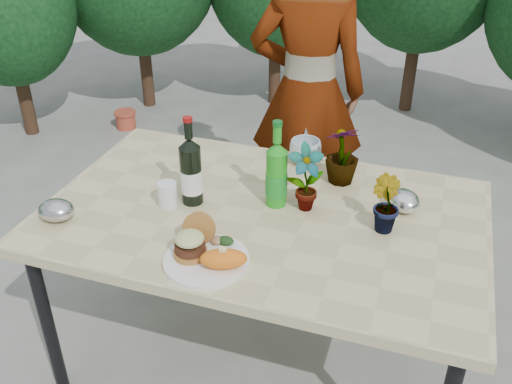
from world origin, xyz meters
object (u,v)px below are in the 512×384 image
(person, at_px, (308,92))
(patio_table, at_px, (263,224))
(wine_bottle, at_px, (191,172))
(dinner_plate, at_px, (206,261))

(person, bearing_deg, patio_table, 84.54)
(wine_bottle, bearing_deg, dinner_plate, -34.98)
(wine_bottle, bearing_deg, person, 104.89)
(patio_table, xyz_separation_m, dinner_plate, (-0.08, -0.34, 0.06))
(patio_table, distance_m, dinner_plate, 0.36)
(dinner_plate, xyz_separation_m, person, (-0.02, 1.38, 0.06))
(dinner_plate, bearing_deg, patio_table, 76.89)
(dinner_plate, xyz_separation_m, wine_bottle, (-0.19, 0.33, 0.12))
(dinner_plate, distance_m, wine_bottle, 0.40)
(patio_table, distance_m, wine_bottle, 0.33)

